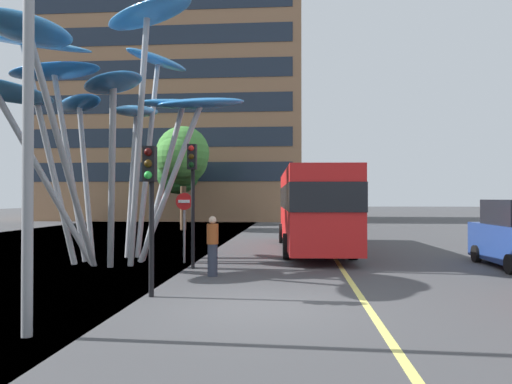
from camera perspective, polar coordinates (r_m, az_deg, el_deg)
ground at (r=10.56m, az=-3.36°, el=-13.38°), size 120.00×240.00×0.10m
red_bus at (r=21.23m, az=6.61°, el=-1.45°), size 3.13×11.50×3.64m
leaf_sculpture at (r=18.07m, az=-17.59°, el=11.70°), size 9.59×10.21×8.45m
traffic_light_kerb_near at (r=11.36m, az=-12.26°, el=0.48°), size 0.28×0.42×3.44m
traffic_light_kerb_far at (r=15.69m, az=-7.45°, el=1.51°), size 0.28×0.42×3.98m
street_lamp at (r=9.02m, az=-23.21°, el=15.61°), size 1.50×0.44×7.53m
tree_pavement_near at (r=35.32m, az=-8.69°, el=4.13°), size 4.01×5.24×7.37m
tree_pavement_far at (r=43.17m, az=-9.26°, el=2.67°), size 4.29×5.12×6.83m
pedestrian at (r=14.28m, az=-5.10°, el=-6.31°), size 0.34×0.34×1.74m
no_entry_sign at (r=17.29m, az=-8.39°, el=-2.79°), size 0.60×0.12×2.45m
backdrop_building at (r=55.41m, az=-9.12°, el=10.60°), size 27.00×14.60×26.22m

